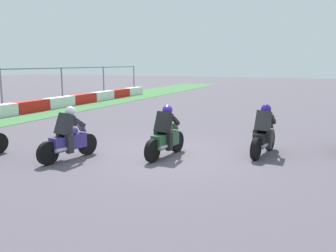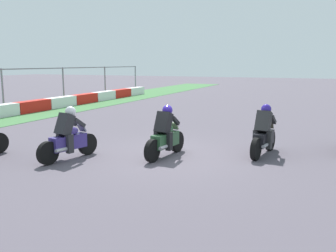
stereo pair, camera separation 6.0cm
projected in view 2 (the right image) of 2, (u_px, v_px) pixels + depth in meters
ground_plane at (170, 155)px, 10.98m from camera, size 120.00×120.00×0.00m
rider_lane_b at (264, 134)px, 10.94m from camera, size 2.04×0.59×1.51m
rider_lane_c at (165, 136)px, 10.74m from camera, size 2.04×0.58×1.51m
rider_lane_d at (68, 138)px, 10.44m from camera, size 2.02×0.64×1.51m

